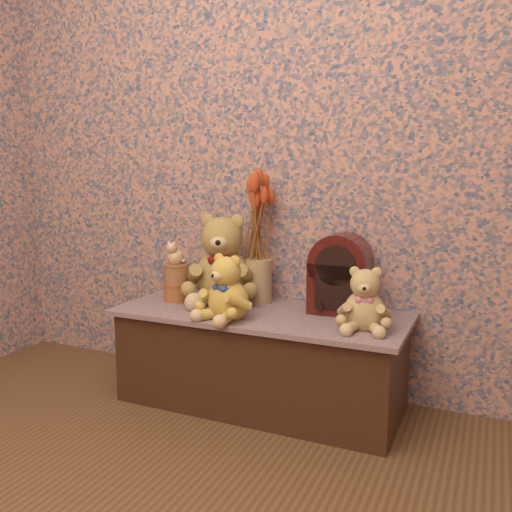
{
  "coord_description": "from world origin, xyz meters",
  "views": [
    {
      "loc": [
        0.87,
        -0.74,
        0.98
      ],
      "look_at": [
        0.0,
        1.2,
        0.64
      ],
      "focal_mm": 37.54,
      "sensor_mm": 36.0,
      "label": 1
    }
  ],
  "objects_px": {
    "cathedral_radio": "(341,273)",
    "teddy_large": "(223,255)",
    "ceramic_vase": "(259,281)",
    "biscuit_tin_lower": "(177,292)",
    "teddy_small": "(365,296)",
    "teddy_medium": "(228,284)",
    "cat_figurine": "(176,252)"
  },
  "relations": [
    {
      "from": "cathedral_radio",
      "to": "teddy_large",
      "type": "bearing_deg",
      "value": -178.96
    },
    {
      "from": "ceramic_vase",
      "to": "biscuit_tin_lower",
      "type": "distance_m",
      "value": 0.37
    },
    {
      "from": "teddy_small",
      "to": "biscuit_tin_lower",
      "type": "xyz_separation_m",
      "value": [
        -0.87,
        0.09,
        -0.08
      ]
    },
    {
      "from": "teddy_small",
      "to": "ceramic_vase",
      "type": "xyz_separation_m",
      "value": [
        -0.52,
        0.21,
        -0.03
      ]
    },
    {
      "from": "teddy_medium",
      "to": "ceramic_vase",
      "type": "xyz_separation_m",
      "value": [
        0.0,
        0.29,
        -0.04
      ]
    },
    {
      "from": "teddy_medium",
      "to": "cathedral_radio",
      "type": "distance_m",
      "value": 0.47
    },
    {
      "from": "teddy_medium",
      "to": "ceramic_vase",
      "type": "distance_m",
      "value": 0.29
    },
    {
      "from": "biscuit_tin_lower",
      "to": "cat_figurine",
      "type": "distance_m",
      "value": 0.18
    },
    {
      "from": "cathedral_radio",
      "to": "cat_figurine",
      "type": "xyz_separation_m",
      "value": [
        -0.72,
        -0.11,
        0.06
      ]
    },
    {
      "from": "teddy_small",
      "to": "teddy_medium",
      "type": "bearing_deg",
      "value": 178.61
    },
    {
      "from": "teddy_small",
      "to": "cat_figurine",
      "type": "height_order",
      "value": "cat_figurine"
    },
    {
      "from": "teddy_large",
      "to": "cat_figurine",
      "type": "distance_m",
      "value": 0.21
    },
    {
      "from": "biscuit_tin_lower",
      "to": "ceramic_vase",
      "type": "bearing_deg",
      "value": 19.86
    },
    {
      "from": "cathedral_radio",
      "to": "biscuit_tin_lower",
      "type": "bearing_deg",
      "value": -173.24
    },
    {
      "from": "teddy_medium",
      "to": "ceramic_vase",
      "type": "bearing_deg",
      "value": 106.61
    },
    {
      "from": "teddy_medium",
      "to": "cat_figurine",
      "type": "relative_size",
      "value": 2.45
    },
    {
      "from": "cathedral_radio",
      "to": "biscuit_tin_lower",
      "type": "distance_m",
      "value": 0.74
    },
    {
      "from": "teddy_medium",
      "to": "cat_figurine",
      "type": "distance_m",
      "value": 0.39
    },
    {
      "from": "cathedral_radio",
      "to": "cat_figurine",
      "type": "bearing_deg",
      "value": -173.24
    },
    {
      "from": "cathedral_radio",
      "to": "ceramic_vase",
      "type": "bearing_deg",
      "value": 175.48
    },
    {
      "from": "ceramic_vase",
      "to": "cathedral_radio",
      "type": "bearing_deg",
      "value": -2.84
    },
    {
      "from": "teddy_small",
      "to": "ceramic_vase",
      "type": "bearing_deg",
      "value": 147.78
    },
    {
      "from": "teddy_small",
      "to": "cat_figurine",
      "type": "distance_m",
      "value": 0.88
    },
    {
      "from": "teddy_large",
      "to": "cathedral_radio",
      "type": "distance_m",
      "value": 0.53
    },
    {
      "from": "cathedral_radio",
      "to": "ceramic_vase",
      "type": "height_order",
      "value": "cathedral_radio"
    },
    {
      "from": "cat_figurine",
      "to": "teddy_medium",
      "type": "bearing_deg",
      "value": -19.21
    },
    {
      "from": "teddy_large",
      "to": "teddy_small",
      "type": "bearing_deg",
      "value": -32.7
    },
    {
      "from": "teddy_large",
      "to": "teddy_medium",
      "type": "distance_m",
      "value": 0.3
    },
    {
      "from": "teddy_medium",
      "to": "cat_figurine",
      "type": "xyz_separation_m",
      "value": [
        -0.35,
        0.17,
        0.09
      ]
    },
    {
      "from": "teddy_medium",
      "to": "teddy_large",
      "type": "bearing_deg",
      "value": 138.73
    },
    {
      "from": "cathedral_radio",
      "to": "biscuit_tin_lower",
      "type": "relative_size",
      "value": 2.9
    },
    {
      "from": "teddy_large",
      "to": "ceramic_vase",
      "type": "xyz_separation_m",
      "value": [
        0.16,
        0.04,
        -0.11
      ]
    }
  ]
}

